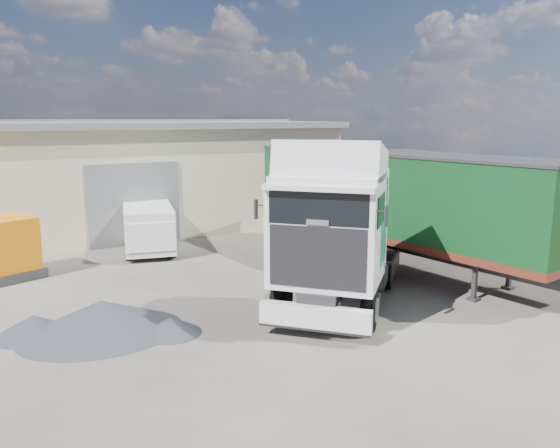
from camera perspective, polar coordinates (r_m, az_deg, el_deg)
ground at (r=16.70m, az=1.34°, el=-8.19°), size 120.00×120.00×0.00m
warehouse at (r=29.68m, az=-25.63°, el=4.47°), size 30.60×12.60×5.42m
brick_boundary_wall at (r=28.03m, az=15.22°, el=1.92°), size 0.35×26.00×2.50m
tractor_unit at (r=15.62m, az=5.80°, el=-1.64°), size 7.21×6.98×4.96m
box_trailer at (r=20.52m, az=11.77°, el=2.72°), size 4.30×13.14×4.29m
panel_van at (r=23.49m, az=-13.59°, el=-0.33°), size 3.00×5.04×1.93m
gravel_heap at (r=15.06m, az=-18.43°, el=-9.32°), size 4.92×4.34×0.88m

